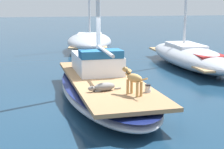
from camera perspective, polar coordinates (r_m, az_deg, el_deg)
name	(u,v)px	position (r m, az deg, el deg)	size (l,w,h in m)	color
ground_plane	(105,100)	(10.84, -1.14, -4.16)	(120.00, 120.00, 0.00)	navy
sailboat_main	(105,89)	(10.75, -1.15, -2.44)	(2.78, 7.33, 0.66)	#B2B7C1
cabin_house	(97,62)	(11.68, -2.45, 2.06)	(1.48, 2.27, 0.84)	silver
dog_tan	(133,79)	(8.82, 3.51, -0.69)	(0.48, 0.88, 0.70)	tan
dog_grey	(103,87)	(9.26, -1.45, -2.06)	(0.95, 0.38, 0.22)	gray
deck_winch	(148,89)	(9.16, 5.88, -2.32)	(0.16, 0.16, 0.21)	#B7B7BC
moored_boat_far_astern	(89,41)	(21.78, -3.73, 5.50)	(3.77, 6.16, 8.30)	#B2B7C1
moored_boat_starboard_side	(190,56)	(16.62, 12.71, 3.04)	(2.53, 7.80, 6.93)	#B2B7C1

